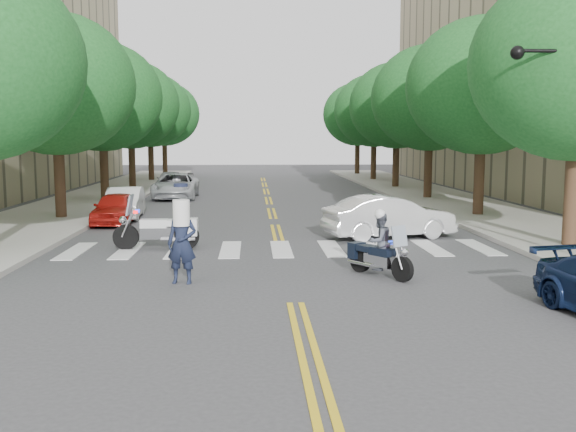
{
  "coord_description": "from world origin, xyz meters",
  "views": [
    {
      "loc": [
        -0.87,
        -12.86,
        3.38
      ],
      "look_at": [
        0.08,
        4.25,
        1.3
      ],
      "focal_mm": 40.0,
      "sensor_mm": 36.0,
      "label": 1
    }
  ],
  "objects": [
    {
      "name": "ground",
      "position": [
        0.0,
        0.0,
        0.0
      ],
      "size": [
        140.0,
        140.0,
        0.0
      ],
      "primitive_type": "plane",
      "color": "#38383A",
      "rests_on": "ground"
    },
    {
      "name": "sidewalk_left",
      "position": [
        -9.5,
        22.0,
        0.07
      ],
      "size": [
        5.0,
        60.0,
        0.15
      ],
      "primitive_type": "cube",
      "color": "#9E9991",
      "rests_on": "ground"
    },
    {
      "name": "sidewalk_right",
      "position": [
        9.5,
        22.0,
        0.07
      ],
      "size": [
        5.0,
        60.0,
        0.15
      ],
      "primitive_type": "cube",
      "color": "#9E9991",
      "rests_on": "ground"
    },
    {
      "name": "tree_l_1",
      "position": [
        -8.8,
        14.0,
        5.55
      ],
      "size": [
        6.4,
        6.4,
        8.45
      ],
      "color": "#382316",
      "rests_on": "ground"
    },
    {
      "name": "tree_l_2",
      "position": [
        -8.8,
        22.0,
        5.55
      ],
      "size": [
        6.4,
        6.4,
        8.45
      ],
      "color": "#382316",
      "rests_on": "ground"
    },
    {
      "name": "tree_l_3",
      "position": [
        -8.8,
        30.0,
        5.55
      ],
      "size": [
        6.4,
        6.4,
        8.45
      ],
      "color": "#382316",
      "rests_on": "ground"
    },
    {
      "name": "tree_l_4",
      "position": [
        -8.8,
        38.0,
        5.55
      ],
      "size": [
        6.4,
        6.4,
        8.45
      ],
      "color": "#382316",
      "rests_on": "ground"
    },
    {
      "name": "tree_l_5",
      "position": [
        -8.8,
        46.0,
        5.55
      ],
      "size": [
        6.4,
        6.4,
        8.45
      ],
      "color": "#382316",
      "rests_on": "ground"
    },
    {
      "name": "tree_r_1",
      "position": [
        8.8,
        14.0,
        5.55
      ],
      "size": [
        6.4,
        6.4,
        8.45
      ],
      "color": "#382316",
      "rests_on": "ground"
    },
    {
      "name": "tree_r_2",
      "position": [
        8.8,
        22.0,
        5.55
      ],
      "size": [
        6.4,
        6.4,
        8.45
      ],
      "color": "#382316",
      "rests_on": "ground"
    },
    {
      "name": "tree_r_3",
      "position": [
        8.8,
        30.0,
        5.55
      ],
      "size": [
        6.4,
        6.4,
        8.45
      ],
      "color": "#382316",
      "rests_on": "ground"
    },
    {
      "name": "tree_r_4",
      "position": [
        8.8,
        38.0,
        5.55
      ],
      "size": [
        6.4,
        6.4,
        8.45
      ],
      "color": "#382316",
      "rests_on": "ground"
    },
    {
      "name": "tree_r_5",
      "position": [
        8.8,
        46.0,
        5.55
      ],
      "size": [
        6.4,
        6.4,
        8.45
      ],
      "color": "#382316",
      "rests_on": "ground"
    },
    {
      "name": "motorcycle_police",
      "position": [
        2.2,
        2.52,
        0.75
      ],
      "size": [
        1.34,
        1.83,
        1.67
      ],
      "rotation": [
        0.0,
        0.0,
        3.73
      ],
      "color": "black",
      "rests_on": "ground"
    },
    {
      "name": "motorcycle_parked",
      "position": [
        -3.58,
        6.69,
        0.59
      ],
      "size": [
        2.62,
        0.58,
        1.69
      ],
      "rotation": [
        0.0,
        0.0,
        1.56
      ],
      "color": "black",
      "rests_on": "ground"
    },
    {
      "name": "officer_standing",
      "position": [
        -2.52,
        2.0,
        0.95
      ],
      "size": [
        0.75,
        0.56,
        1.89
      ],
      "primitive_type": "imported",
      "rotation": [
        0.0,
        0.0,
        -0.16
      ],
      "color": "#161D32",
      "rests_on": "ground"
    },
    {
      "name": "convertible",
      "position": [
        3.77,
        8.5,
        0.73
      ],
      "size": [
        4.68,
        2.61,
        1.46
      ],
      "primitive_type": "imported",
      "rotation": [
        0.0,
        0.0,
        1.82
      ],
      "color": "white",
      "rests_on": "ground"
    },
    {
      "name": "parked_car_a",
      "position": [
        -6.3,
        12.69,
        0.63
      ],
      "size": [
        1.55,
        3.73,
        1.26
      ],
      "primitive_type": "imported",
      "rotation": [
        0.0,
        0.0,
        0.02
      ],
      "color": "#AA1812",
      "rests_on": "ground"
    },
    {
      "name": "parked_car_b",
      "position": [
        -6.3,
        14.5,
        0.66
      ],
      "size": [
        1.67,
        4.08,
        1.31
      ],
      "primitive_type": "imported",
      "rotation": [
        0.0,
        0.0,
        0.07
      ],
      "color": "silver",
      "rests_on": "ground"
    },
    {
      "name": "parked_car_c",
      "position": [
        -5.2,
        23.5,
        0.71
      ],
      "size": [
        2.4,
        5.13,
        1.42
      ],
      "primitive_type": "imported",
      "rotation": [
        0.0,
        0.0,
        0.01
      ],
      "color": "#ACAFB4",
      "rests_on": "ground"
    },
    {
      "name": "parked_car_d",
      "position": [
        -5.2,
        25.42,
        0.63
      ],
      "size": [
        1.96,
        4.41,
        1.26
      ],
      "primitive_type": "imported",
      "rotation": [
        0.0,
        0.0,
        0.05
      ],
      "color": "black",
      "rests_on": "ground"
    },
    {
      "name": "parked_car_e",
      "position": [
        -6.3,
        29.5,
        0.64
      ],
      "size": [
        1.6,
        3.79,
        1.28
      ],
      "primitive_type": "imported",
      "rotation": [
        0.0,
        0.0,
        -0.02
      ],
      "color": "gray",
      "rests_on": "ground"
    }
  ]
}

